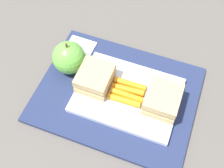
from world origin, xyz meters
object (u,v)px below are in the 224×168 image
sandwich_half_right (95,78)px  carrot_sticks_bundle (127,92)px  food_tray (127,95)px  sandwich_half_left (162,100)px  apple (69,58)px  paper_napkin (79,49)px

sandwich_half_right → carrot_sticks_bundle: bearing=179.7°
food_tray → sandwich_half_right: size_ratio=2.88×
sandwich_half_left → carrot_sticks_bundle: bearing=0.3°
carrot_sticks_bundle → apple: apple is taller
sandwich_half_right → paper_napkin: 0.12m
food_tray → carrot_sticks_bundle: carrot_sticks_bundle is taller
sandwich_half_right → apple: size_ratio=0.90×
food_tray → sandwich_half_left: size_ratio=2.88×
sandwich_half_left → carrot_sticks_bundle: 0.08m
sandwich_half_right → sandwich_half_left: bearing=180.0°
sandwich_half_left → sandwich_half_right: size_ratio=1.00×
carrot_sticks_bundle → sandwich_half_right: bearing=-0.3°
paper_napkin → food_tray: bearing=151.4°
apple → paper_napkin: (0.00, -0.06, -0.04)m
food_tray → sandwich_half_right: (0.08, 0.00, 0.03)m
sandwich_half_right → food_tray: bearing=180.0°
food_tray → paper_napkin: bearing=-28.6°
food_tray → paper_napkin: size_ratio=3.29×
carrot_sticks_bundle → apple: bearing=-10.5°
food_tray → sandwich_half_left: sandwich_half_left is taller
sandwich_half_right → paper_napkin: (0.08, -0.09, -0.03)m
paper_napkin → carrot_sticks_bundle: bearing=151.2°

